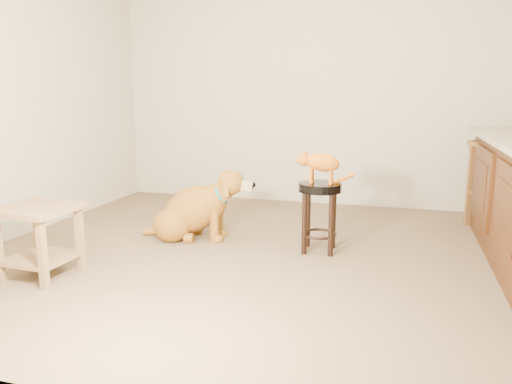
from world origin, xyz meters
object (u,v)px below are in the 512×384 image
(padded_stool, at_px, (320,203))
(golden_retriever, at_px, (194,211))
(wood_stool, at_px, (497,185))
(tabby_kitten, at_px, (319,163))
(side_table, at_px, (39,230))

(padded_stool, relative_size, golden_retriever, 0.54)
(wood_stool, xyz_separation_m, golden_retriever, (-2.57, -1.02, -0.18))
(tabby_kitten, bearing_deg, golden_retriever, 174.80)
(golden_retriever, bearing_deg, tabby_kitten, -10.00)
(padded_stool, xyz_separation_m, tabby_kitten, (-0.01, 0.00, 0.32))
(padded_stool, relative_size, wood_stool, 0.68)
(padded_stool, bearing_deg, side_table, -148.32)
(wood_stool, distance_m, golden_retriever, 2.77)
(golden_retriever, bearing_deg, wood_stool, 14.41)
(wood_stool, bearing_deg, tabby_kitten, -143.99)
(padded_stool, distance_m, tabby_kitten, 0.32)
(golden_retriever, bearing_deg, side_table, -127.26)
(padded_stool, bearing_deg, golden_retriever, 177.24)
(padded_stool, height_order, wood_stool, wood_stool)
(padded_stool, distance_m, wood_stool, 1.81)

